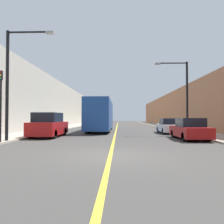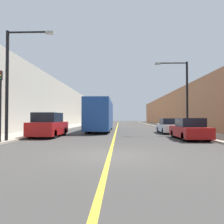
{
  "view_description": "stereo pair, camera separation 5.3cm",
  "coord_description": "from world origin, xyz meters",
  "px_view_note": "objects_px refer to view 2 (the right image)",
  "views": [
    {
      "loc": [
        0.35,
        -8.98,
        1.55
      ],
      "look_at": [
        -0.37,
        13.95,
        2.15
      ],
      "focal_mm": 35.0,
      "sensor_mm": 36.0,
      "label": 1
    },
    {
      "loc": [
        0.4,
        -8.98,
        1.55
      ],
      "look_at": [
        -0.37,
        13.95,
        2.15
      ],
      "focal_mm": 35.0,
      "sensor_mm": 36.0,
      "label": 2
    }
  ],
  "objects_px": {
    "street_lamp_left": "(12,76)",
    "bus": "(101,115)",
    "parked_suv_left": "(49,126)",
    "car_right_near": "(189,130)",
    "street_lamp_right": "(184,91)",
    "traffic_light": "(0,103)",
    "car_right_mid": "(169,126)"
  },
  "relations": [
    {
      "from": "street_lamp_left",
      "to": "bus",
      "type": "bearing_deg",
      "value": 68.68
    },
    {
      "from": "parked_suv_left",
      "to": "car_right_near",
      "type": "relative_size",
      "value": 1.05
    },
    {
      "from": "bus",
      "to": "parked_suv_left",
      "type": "bearing_deg",
      "value": -113.84
    },
    {
      "from": "bus",
      "to": "car_right_near",
      "type": "height_order",
      "value": "bus"
    },
    {
      "from": "car_right_near",
      "to": "street_lamp_right",
      "type": "distance_m",
      "value": 5.82
    },
    {
      "from": "street_lamp_right",
      "to": "parked_suv_left",
      "type": "bearing_deg",
      "value": -165.25
    },
    {
      "from": "parked_suv_left",
      "to": "street_lamp_right",
      "type": "xyz_separation_m",
      "value": [
        11.71,
        3.08,
        3.13
      ]
    },
    {
      "from": "bus",
      "to": "traffic_light",
      "type": "height_order",
      "value": "traffic_light"
    },
    {
      "from": "car_right_mid",
      "to": "traffic_light",
      "type": "height_order",
      "value": "traffic_light"
    },
    {
      "from": "street_lamp_left",
      "to": "traffic_light",
      "type": "distance_m",
      "value": 2.01
    },
    {
      "from": "bus",
      "to": "traffic_light",
      "type": "distance_m",
      "value": 13.68
    },
    {
      "from": "car_right_mid",
      "to": "street_lamp_right",
      "type": "distance_m",
      "value": 3.81
    },
    {
      "from": "street_lamp_left",
      "to": "street_lamp_right",
      "type": "height_order",
      "value": "street_lamp_left"
    },
    {
      "from": "car_right_near",
      "to": "street_lamp_left",
      "type": "relative_size",
      "value": 0.66
    },
    {
      "from": "traffic_light",
      "to": "car_right_near",
      "type": "bearing_deg",
      "value": 14.95
    },
    {
      "from": "street_lamp_right",
      "to": "street_lamp_left",
      "type": "bearing_deg",
      "value": -151.49
    },
    {
      "from": "bus",
      "to": "car_right_mid",
      "type": "xyz_separation_m",
      "value": [
        7.16,
        -3.43,
        -1.18
      ]
    },
    {
      "from": "car_right_mid",
      "to": "street_lamp_left",
      "type": "distance_m",
      "value": 14.92
    },
    {
      "from": "bus",
      "to": "street_lamp_left",
      "type": "height_order",
      "value": "street_lamp_left"
    },
    {
      "from": "car_right_mid",
      "to": "street_lamp_left",
      "type": "height_order",
      "value": "street_lamp_left"
    },
    {
      "from": "parked_suv_left",
      "to": "car_right_near",
      "type": "xyz_separation_m",
      "value": [
        10.73,
        -1.58,
        -0.21
      ]
    },
    {
      "from": "bus",
      "to": "street_lamp_left",
      "type": "xyz_separation_m",
      "value": [
        -4.63,
        -11.87,
        2.33
      ]
    },
    {
      "from": "parked_suv_left",
      "to": "traffic_light",
      "type": "xyz_separation_m",
      "value": [
        -1.31,
        -4.79,
        1.51
      ]
    },
    {
      "from": "parked_suv_left",
      "to": "car_right_mid",
      "type": "xyz_separation_m",
      "value": [
        10.69,
        4.56,
        -0.23
      ]
    },
    {
      "from": "bus",
      "to": "street_lamp_left",
      "type": "bearing_deg",
      "value": -111.32
    },
    {
      "from": "parked_suv_left",
      "to": "car_right_mid",
      "type": "distance_m",
      "value": 11.62
    },
    {
      "from": "car_right_near",
      "to": "traffic_light",
      "type": "bearing_deg",
      "value": -165.05
    },
    {
      "from": "parked_suv_left",
      "to": "car_right_near",
      "type": "distance_m",
      "value": 10.85
    },
    {
      "from": "street_lamp_left",
      "to": "traffic_light",
      "type": "relative_size",
      "value": 1.65
    },
    {
      "from": "bus",
      "to": "street_lamp_left",
      "type": "distance_m",
      "value": 12.95
    },
    {
      "from": "street_lamp_right",
      "to": "car_right_near",
      "type": "bearing_deg",
      "value": -101.91
    },
    {
      "from": "bus",
      "to": "parked_suv_left",
      "type": "distance_m",
      "value": 8.79
    }
  ]
}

